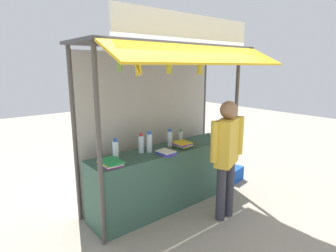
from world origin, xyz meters
The scene contains 17 objects.
ground_plane centered at (0.00, 0.00, 0.00)m, with size 20.00×20.00×0.00m, color #9E9384.
stall_counter centered at (0.00, 0.00, 0.46)m, with size 2.52×0.58×0.92m, color #385B4C.
stall_structure centered at (0.00, 0.13, 1.68)m, with size 2.72×1.48×2.80m.
water_bottle_far_left centered at (-0.33, 0.03, 1.07)m, with size 0.09×0.09×0.31m.
water_bottle_mid_right centered at (-0.44, 0.08, 1.06)m, with size 0.08×0.08×0.29m.
water_bottle_back_left centered at (-0.88, 0.03, 1.06)m, with size 0.08×0.08×0.29m.
water_bottle_rear_center centered at (0.34, 0.09, 1.03)m, with size 0.06×0.06×0.23m.
water_bottle_front_left centered at (0.09, 0.06, 1.05)m, with size 0.08×0.08×0.28m.
magazine_stack_far_right centered at (-0.21, -0.21, 0.95)m, with size 0.22×0.27×0.05m.
magazine_stack_left centered at (0.23, -0.07, 0.96)m, with size 0.27×0.30×0.07m.
magazine_stack_right centered at (-1.03, -0.11, 0.95)m, with size 0.26×0.33×0.07m.
banana_bunch_inner_right centered at (-0.30, -0.39, 2.12)m, with size 0.08×0.09×0.27m.
banana_bunch_leftmost centered at (0.25, -0.39, 2.11)m, with size 0.11×0.11×0.28m.
banana_bunch_rightmost centered at (-1.01, -0.39, 2.15)m, with size 0.09×0.09×0.23m.
banana_bunch_inner_left centered at (-0.77, -0.39, 2.12)m, with size 0.11×0.11×0.28m.
vendor_person centered at (0.38, -0.82, 1.02)m, with size 0.64×0.37×1.70m.
plastic_crate centered at (1.55, -0.02, 0.13)m, with size 0.37×0.37×0.26m, color #194CB2.
Camera 1 is at (-2.57, -3.12, 2.15)m, focal length 29.43 mm.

